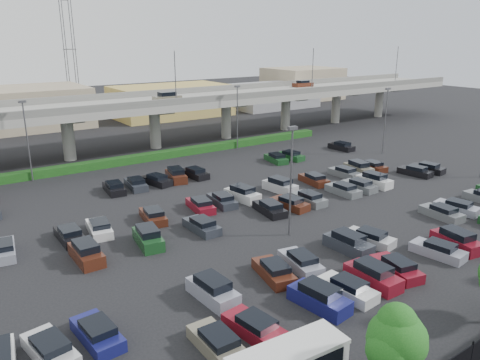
{
  "coord_description": "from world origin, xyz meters",
  "views": [
    {
      "loc": [
        -26.75,
        -38.59,
        17.82
      ],
      "look_at": [
        2.46,
        3.67,
        2.0
      ],
      "focal_mm": 35.0,
      "sensor_mm": 36.0,
      "label": 1
    }
  ],
  "objects": [
    {
      "name": "parked_cars",
      "position": [
        -0.56,
        -4.69,
        0.6
      ],
      "size": [
        62.84,
        41.61,
        1.67
      ],
      "color": "silver",
      "rests_on": "ground"
    },
    {
      "name": "hedge",
      "position": [
        0.0,
        25.0,
        0.55
      ],
      "size": [
        66.0,
        1.6,
        1.1
      ],
      "primitive_type": "cube",
      "color": "#113A12",
      "rests_on": "ground"
    },
    {
      "name": "comm_tower",
      "position": [
        4.0,
        74.0,
        15.61
      ],
      "size": [
        2.4,
        2.4,
        30.0
      ],
      "color": "#4E4E53",
      "rests_on": "ground"
    },
    {
      "name": "ground",
      "position": [
        0.0,
        0.0,
        0.0
      ],
      "size": [
        280.0,
        280.0,
        0.0
      ],
      "primitive_type": "plane",
      "color": "black"
    },
    {
      "name": "distant_buildings",
      "position": [
        12.38,
        61.81,
        3.74
      ],
      "size": [
        138.0,
        24.0,
        9.0
      ],
      "color": "gray",
      "rests_on": "ground"
    },
    {
      "name": "light_poles",
      "position": [
        -4.13,
        2.0,
        6.24
      ],
      "size": [
        66.9,
        48.38,
        10.3
      ],
      "color": "#4E4E53",
      "rests_on": "ground"
    },
    {
      "name": "overpass",
      "position": [
        -0.21,
        31.99,
        6.97
      ],
      "size": [
        150.0,
        13.0,
        15.8
      ],
      "color": "gray",
      "rests_on": "ground"
    }
  ]
}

